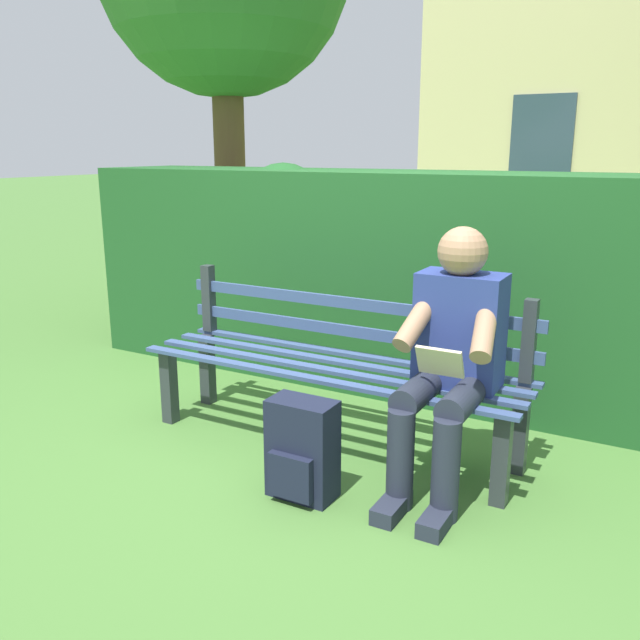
{
  "coord_description": "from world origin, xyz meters",
  "views": [
    {
      "loc": [
        -1.52,
        2.82,
        1.5
      ],
      "look_at": [
        0.0,
        0.1,
        0.7
      ],
      "focal_mm": 37.42,
      "sensor_mm": 36.0,
      "label": 1
    }
  ],
  "objects": [
    {
      "name": "hedge_backdrop",
      "position": [
        -0.32,
        -1.09,
        0.73
      ],
      "size": [
        5.16,
        0.87,
        1.51
      ],
      "color": "#1E5123",
      "rests_on": "ground"
    },
    {
      "name": "park_bench",
      "position": [
        0.0,
        -0.06,
        0.42
      ],
      "size": [
        2.02,
        0.5,
        0.84
      ],
      "color": "#2D3338",
      "rests_on": "ground"
    },
    {
      "name": "backpack",
      "position": [
        -0.15,
        0.52,
        0.22
      ],
      "size": [
        0.3,
        0.24,
        0.45
      ],
      "color": "#191E33",
      "rests_on": "ground"
    },
    {
      "name": "person_seated",
      "position": [
        -0.66,
        0.1,
        0.62
      ],
      "size": [
        0.44,
        0.73,
        1.17
      ],
      "color": "navy",
      "rests_on": "ground"
    },
    {
      "name": "ground",
      "position": [
        0.0,
        0.0,
        0.0
      ],
      "size": [
        60.0,
        60.0,
        0.0
      ],
      "primitive_type": "plane",
      "color": "#477533"
    }
  ]
}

